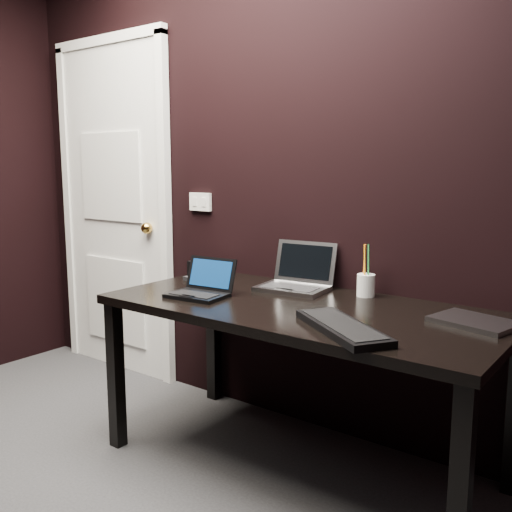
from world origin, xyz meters
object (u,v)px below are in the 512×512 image
Objects in this scene: desk at (301,322)px; netbook at (201,289)px; ext_keyboard at (342,327)px; mobile_phone at (191,273)px; door at (115,209)px; desk_phone at (209,269)px; closed_laptop at (474,322)px; pen_cup at (366,284)px; silver_laptop at (296,281)px.

netbook is (-0.45, -0.13, 0.11)m from desk.
mobile_phone is (-1.06, 0.34, 0.02)m from ext_keyboard.
door is 0.97m from desk_phone.
door reaches higher than netbook.
door reaches higher than desk.
closed_laptop is 1.39× the size of pen_cup.
desk_phone is (-0.28, 0.37, 0.00)m from netbook.
pen_cup reaches higher than desk_phone.
door is 2.36m from closed_laptop.
ext_keyboard is at bearing -72.19° from pen_cup.
desk_phone is at bearing -179.77° from silver_laptop.
netbook is 0.84× the size of closed_laptop.
silver_laptop reaches higher than desk.
closed_laptop is (0.86, -0.11, -0.03)m from silver_laptop.
desk is at bearing -18.04° from desk_phone.
closed_laptop is at bearing -18.29° from pen_cup.
door is 7.73× the size of netbook.
closed_laptop is at bearing 13.29° from netbook.
mobile_phone is at bearing -165.73° from silver_laptop.
door is at bearing 162.66° from ext_keyboard.
silver_laptop is at bearing 126.99° from desk.
desk_phone is 0.89× the size of pen_cup.
pen_cup is at bearing 13.26° from mobile_phone.
netbook is 2.82× the size of mobile_phone.
desk_phone is (-1.41, 0.11, 0.03)m from closed_laptop.
silver_laptop is 0.55m from desk_phone.
door is 6.21× the size of silver_laptop.
mobile_phone reaches higher than closed_laptop.
door is 1.82m from pen_cup.
mobile_phone reaches higher than desk.
desk is 0.70m from closed_laptop.
ext_keyboard is at bearing -17.34° from door.
ext_keyboard is (0.51, -0.48, -0.03)m from silver_laptop.
closed_laptop is at bearing 46.70° from ext_keyboard.
ext_keyboard is (0.33, -0.24, 0.09)m from desk.
netbook is at bearing -125.65° from silver_laptop.
pen_cup is (0.88, 0.21, 0.02)m from mobile_phone.
closed_laptop is (0.35, 0.37, -0.00)m from ext_keyboard.
pen_cup is at bearing 4.54° from desk_phone.
door is at bearing 174.73° from silver_laptop.
desk_phone is at bearing 155.59° from ext_keyboard.
desk is 0.32m from silver_laptop.
ext_keyboard is 0.51m from closed_laptop.
desk is at bearing -12.82° from door.
silver_laptop is 3.52× the size of mobile_phone.
ext_keyboard is (0.78, -0.11, -0.02)m from netbook.
ext_keyboard is (1.98, -0.62, -0.29)m from door.
netbook is 1.31× the size of desk_phone.
door is 1.00m from mobile_phone.
pen_cup is (-0.53, 0.17, 0.05)m from closed_laptop.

